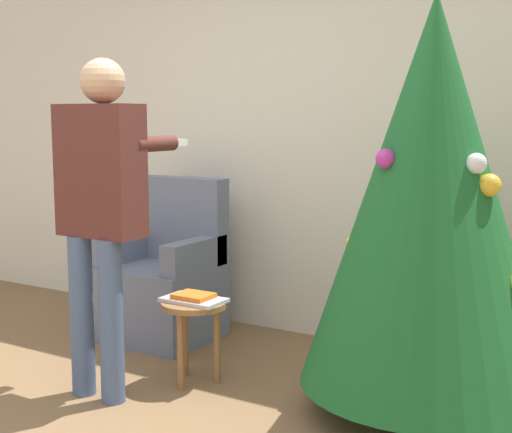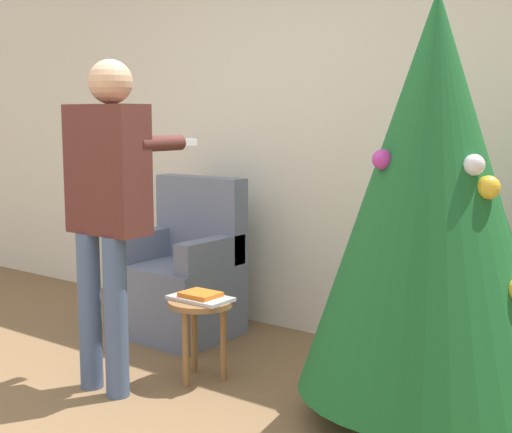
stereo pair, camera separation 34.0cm
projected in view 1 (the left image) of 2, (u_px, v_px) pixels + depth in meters
The scene contains 7 objects.
wall_back at pixel (283, 128), 4.65m from camera, with size 8.00×0.06×2.70m.
christmas_tree at pixel (430, 194), 3.29m from camera, with size 1.19×1.19×1.98m.
armchair at pixel (163, 281), 4.62m from camera, with size 0.69×0.61×1.03m.
person_standing at pixel (101, 196), 3.55m from camera, with size 0.46×0.57×1.71m.
side_stool at pixel (194, 317), 3.81m from camera, with size 0.35×0.35×0.45m.
laptop at pixel (194, 300), 3.79m from camera, with size 0.33×0.20×0.02m.
book at pixel (194, 296), 3.79m from camera, with size 0.20×0.16×0.02m.
Camera 1 is at (2.28, -1.86, 1.42)m, focal length 50.00 mm.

